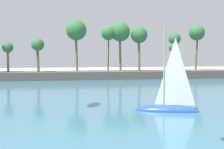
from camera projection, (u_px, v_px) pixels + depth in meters
sea at (59, 84)px, 63.11m from camera, size 220.00×99.15×0.06m
palm_headland at (73, 62)px, 73.09m from camera, size 106.08×6.54×13.04m
sailboat_near_shore at (169, 103)px, 32.68m from camera, size 6.39×3.88×8.89m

